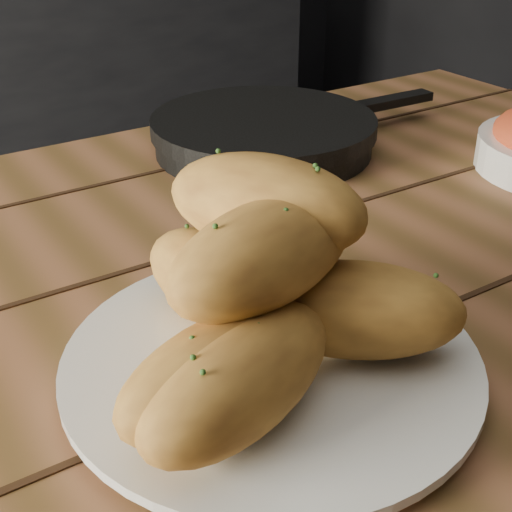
{
  "coord_description": "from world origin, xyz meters",
  "views": [
    {
      "loc": [
        -0.17,
        -0.72,
        1.08
      ],
      "look_at": [
        0.07,
        -0.36,
        0.84
      ],
      "focal_mm": 50.0,
      "sensor_mm": 36.0,
      "label": 1
    }
  ],
  "objects_px": {
    "bread_rolls": "(263,299)",
    "skillet": "(265,133)",
    "table": "(263,386)",
    "plate": "(271,364)"
  },
  "relations": [
    {
      "from": "plate",
      "to": "skillet",
      "type": "height_order",
      "value": "skillet"
    },
    {
      "from": "table",
      "to": "plate",
      "type": "height_order",
      "value": "plate"
    },
    {
      "from": "table",
      "to": "plate",
      "type": "distance_m",
      "value": 0.16
    },
    {
      "from": "bread_rolls",
      "to": "skillet",
      "type": "xyz_separation_m",
      "value": [
        0.26,
        0.39,
        -0.05
      ]
    },
    {
      "from": "bread_rolls",
      "to": "skillet",
      "type": "bearing_deg",
      "value": 56.12
    },
    {
      "from": "table",
      "to": "bread_rolls",
      "type": "bearing_deg",
      "value": -123.81
    },
    {
      "from": "table",
      "to": "skillet",
      "type": "xyz_separation_m",
      "value": [
        0.19,
        0.29,
        0.12
      ]
    },
    {
      "from": "table",
      "to": "bread_rolls",
      "type": "distance_m",
      "value": 0.21
    },
    {
      "from": "table",
      "to": "plate",
      "type": "relative_size",
      "value": 4.55
    },
    {
      "from": "bread_rolls",
      "to": "skillet",
      "type": "relative_size",
      "value": 0.66
    }
  ]
}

